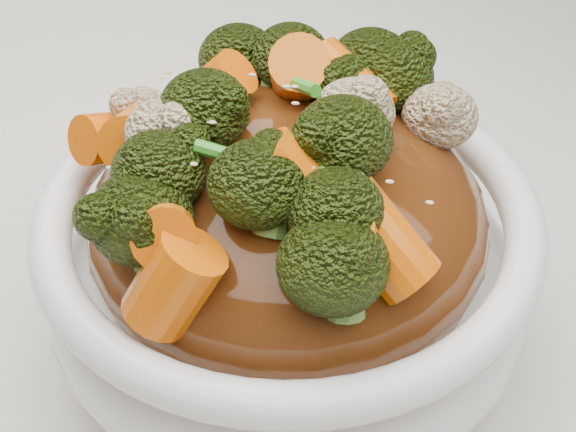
# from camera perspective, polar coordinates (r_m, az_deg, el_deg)

# --- Properties ---
(tablecloth) EXTENTS (1.20, 0.80, 0.04)m
(tablecloth) POSITION_cam_1_polar(r_m,az_deg,el_deg) (0.49, -3.54, -5.93)
(tablecloth) COLOR silver
(tablecloth) RESTS_ON dining_table
(bowl) EXTENTS (0.24, 0.24, 0.09)m
(bowl) POSITION_cam_1_polar(r_m,az_deg,el_deg) (0.42, -0.00, -3.51)
(bowl) COLOR white
(bowl) RESTS_ON tablecloth
(sauce_base) EXTENTS (0.19, 0.19, 0.10)m
(sauce_base) POSITION_cam_1_polar(r_m,az_deg,el_deg) (0.40, -0.00, -0.34)
(sauce_base) COLOR #4C240D
(sauce_base) RESTS_ON bowl
(carrots) EXTENTS (0.19, 0.19, 0.05)m
(carrots) POSITION_cam_1_polar(r_m,az_deg,el_deg) (0.36, -0.00, 7.51)
(carrots) COLOR #E26207
(carrots) RESTS_ON sauce_base
(broccoli) EXTENTS (0.19, 0.19, 0.05)m
(broccoli) POSITION_cam_1_polar(r_m,az_deg,el_deg) (0.36, -0.00, 7.37)
(broccoli) COLOR black
(broccoli) RESTS_ON sauce_base
(cauliflower) EXTENTS (0.19, 0.19, 0.04)m
(cauliflower) POSITION_cam_1_polar(r_m,az_deg,el_deg) (0.36, -0.00, 7.10)
(cauliflower) COLOR beige
(cauliflower) RESTS_ON sauce_base
(scallions) EXTENTS (0.15, 0.15, 0.02)m
(scallions) POSITION_cam_1_polar(r_m,az_deg,el_deg) (0.36, -0.00, 7.65)
(scallions) COLOR #308B20
(scallions) RESTS_ON sauce_base
(sesame_seeds) EXTENTS (0.17, 0.17, 0.01)m
(sesame_seeds) POSITION_cam_1_polar(r_m,az_deg,el_deg) (0.36, -0.00, 7.65)
(sesame_seeds) COLOR beige
(sesame_seeds) RESTS_ON sauce_base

